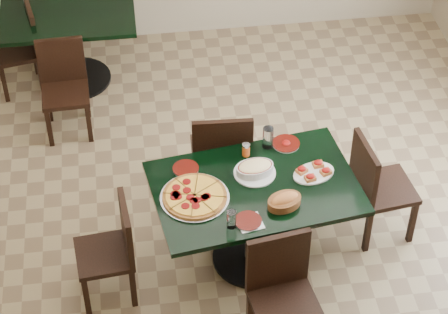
{
  "coord_description": "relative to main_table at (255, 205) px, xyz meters",
  "views": [
    {
      "loc": [
        -0.62,
        -4.49,
        4.94
      ],
      "look_at": [
        -0.01,
        0.0,
        0.79
      ],
      "focal_mm": 70.0,
      "sensor_mm": 36.0,
      "label": 1
    }
  ],
  "objects": [
    {
      "name": "chair_right",
      "position": [
        0.92,
        0.16,
        -0.07
      ],
      "size": [
        0.47,
        0.47,
        0.89
      ],
      "rotation": [
        0.0,
        0.0,
        1.7
      ],
      "color": "black",
      "rests_on": "floor"
    },
    {
      "name": "back_table",
      "position": [
        -1.28,
        2.37,
        -0.04
      ],
      "size": [
        1.18,
        0.86,
        0.75
      ],
      "rotation": [
        0.0,
        0.0,
        -0.01
      ],
      "color": "black",
      "rests_on": "floor"
    },
    {
      "name": "chair_near",
      "position": [
        0.06,
        -0.72,
        -0.06
      ],
      "size": [
        0.48,
        0.48,
        0.91
      ],
      "rotation": [
        0.0,
        0.0,
        0.15
      ],
      "color": "black",
      "rests_on": "floor"
    },
    {
      "name": "lasagna_casserole",
      "position": [
        0.02,
        0.12,
        0.23
      ],
      "size": [
        0.3,
        0.3,
        0.09
      ],
      "rotation": [
        0.0,
        0.0,
        0.17
      ],
      "color": "silver",
      "rests_on": "main_table"
    },
    {
      "name": "chair_left",
      "position": [
        -1.0,
        -0.16,
        -0.11
      ],
      "size": [
        0.42,
        0.42,
        0.83
      ],
      "rotation": [
        0.0,
        0.0,
        -1.47
      ],
      "color": "black",
      "rests_on": "floor"
    },
    {
      "name": "back_chair_near",
      "position": [
        -1.34,
        1.73,
        -0.1
      ],
      "size": [
        0.41,
        0.41,
        0.84
      ],
      "rotation": [
        0.0,
        0.0,
        0.04
      ],
      "color": "black",
      "rests_on": "floor"
    },
    {
      "name": "water_glass_b",
      "position": [
        -0.22,
        -0.35,
        0.25
      ],
      "size": [
        0.06,
        0.06,
        0.13
      ],
      "primitive_type": "cylinder",
      "color": "silver",
      "rests_on": "main_table"
    },
    {
      "name": "pepperoni_pizza",
      "position": [
        -0.43,
        -0.06,
        0.2
      ],
      "size": [
        0.47,
        0.47,
        0.04
      ],
      "rotation": [
        0.0,
        0.0,
        -0.22
      ],
      "color": "silver",
      "rests_on": "main_table"
    },
    {
      "name": "bruschetta_platter",
      "position": [
        0.42,
        0.06,
        0.21
      ],
      "size": [
        0.36,
        0.3,
        0.05
      ],
      "rotation": [
        0.0,
        0.0,
        0.32
      ],
      "color": "silver",
      "rests_on": "main_table"
    },
    {
      "name": "water_glass_a",
      "position": [
        0.16,
        0.4,
        0.26
      ],
      "size": [
        0.08,
        0.08,
        0.17
      ],
      "primitive_type": "cylinder",
      "color": "silver",
      "rests_on": "main_table"
    },
    {
      "name": "side_plate_far_l",
      "position": [
        -0.46,
        0.23,
        0.19
      ],
      "size": [
        0.18,
        0.18,
        0.02
      ],
      "rotation": [
        0.0,
        0.0,
        0.36
      ],
      "color": "silver",
      "rests_on": "main_table"
    },
    {
      "name": "side_plate_near",
      "position": [
        -0.1,
        -0.33,
        0.19
      ],
      "size": [
        0.18,
        0.18,
        0.02
      ],
      "rotation": [
        0.0,
        0.0,
        0.29
      ],
      "color": "silver",
      "rests_on": "main_table"
    },
    {
      "name": "bread_basket",
      "position": [
        0.16,
        -0.21,
        0.22
      ],
      "size": [
        0.28,
        0.24,
        0.1
      ],
      "rotation": [
        0.0,
        0.0,
        0.35
      ],
      "color": "brown",
      "rests_on": "main_table"
    },
    {
      "name": "back_chair_left",
      "position": [
        -1.7,
        2.35,
        -0.11
      ],
      "size": [
        0.45,
        0.45,
        0.83
      ],
      "rotation": [
        0.0,
        0.0,
        -1.38
      ],
      "color": "black",
      "rests_on": "floor"
    },
    {
      "name": "chair_far",
      "position": [
        -0.16,
        0.59,
        -0.03
      ],
      "size": [
        0.46,
        0.46,
        0.95
      ],
      "rotation": [
        0.0,
        0.0,
        3.09
      ],
      "color": "black",
      "rests_on": "floor"
    },
    {
      "name": "main_table",
      "position": [
        0.0,
        0.0,
        0.0
      ],
      "size": [
        1.51,
        1.09,
        0.75
      ],
      "rotation": [
        0.0,
        0.0,
        0.14
      ],
      "color": "black",
      "rests_on": "floor"
    },
    {
      "name": "napkin_setting",
      "position": [
        -0.09,
        -0.34,
        0.18
      ],
      "size": [
        0.19,
        0.19,
        0.01
      ],
      "rotation": [
        0.0,
        0.0,
        0.18
      ],
      "color": "white",
      "rests_on": "main_table"
    },
    {
      "name": "pepper_shaker",
      "position": [
        -0.01,
        0.32,
        0.23
      ],
      "size": [
        0.06,
        0.06,
        0.1
      ],
      "color": "#C44614",
      "rests_on": "main_table"
    },
    {
      "name": "side_plate_far_r",
      "position": [
        0.29,
        0.4,
        0.19
      ],
      "size": [
        0.2,
        0.2,
        0.03
      ],
      "rotation": [
        0.0,
        0.0,
        0.28
      ],
      "color": "silver",
      "rests_on": "main_table"
    },
    {
      "name": "floor",
      "position": [
        -0.17,
        0.27,
        -0.57
      ],
      "size": [
        5.5,
        5.5,
        0.0
      ],
      "primitive_type": "plane",
      "color": "olive",
      "rests_on": "ground"
    }
  ]
}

